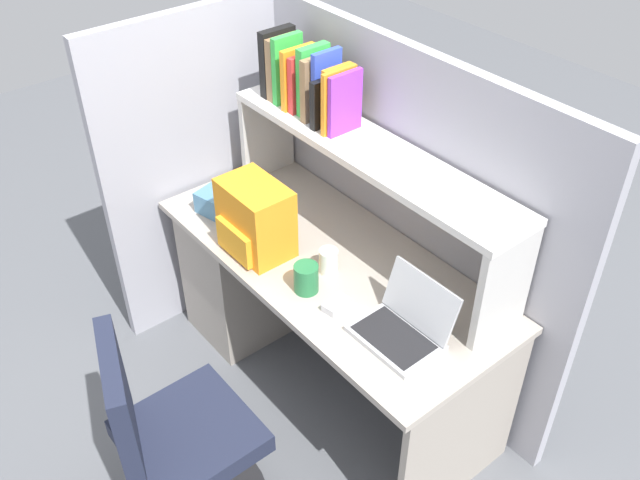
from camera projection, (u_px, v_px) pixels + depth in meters
name	position (u px, v px, depth m)	size (l,w,h in m)	color
ground_plane	(328.00, 377.00, 3.30)	(8.00, 8.00, 0.00)	#595B60
desk	(276.00, 271.00, 3.29)	(1.60, 0.70, 0.73)	#AAA093
cubicle_partition_rear	(397.00, 215.00, 3.02)	(1.84, 0.05, 1.55)	#9E9EA8
cubicle_partition_left	(208.00, 168.00, 3.32)	(0.05, 1.06, 1.55)	#9E9EA8
overhead_hutch	(369.00, 169.00, 2.74)	(1.44, 0.28, 0.45)	beige
reference_books_on_shelf	(307.00, 81.00, 2.84)	(0.48, 0.19, 0.30)	black
laptop	(404.00, 324.00, 2.48)	(0.31, 0.27, 0.22)	#B7BABF
backpack	(255.00, 219.00, 2.81)	(0.30, 0.23, 0.31)	orange
computer_mouse	(336.00, 305.00, 2.61)	(0.06, 0.10, 0.03)	silver
paper_cup	(328.00, 261.00, 2.76)	(0.08, 0.08, 0.10)	white
tissue_box	(221.00, 205.00, 3.07)	(0.22, 0.12, 0.10)	teal
snack_canister	(306.00, 278.00, 2.67)	(0.10, 0.10, 0.12)	#26723F
office_chair	(176.00, 449.00, 2.52)	(0.52, 0.54, 0.93)	black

